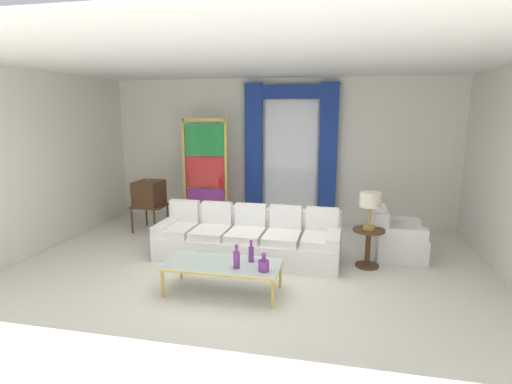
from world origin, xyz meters
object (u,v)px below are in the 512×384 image
object	(u,v)px
vintage_tv	(149,195)
stained_glass_divider	(205,175)
coffee_table	(223,265)
round_side_table	(368,244)
bottle_blue_decanter	(251,253)
armchair_white	(395,240)
bottle_crystal_tall	(237,259)
table_lamp_brass	(370,201)
bottle_amber_squat	(264,265)
couch_white_long	(248,240)
peacock_figurine	(220,220)

from	to	relation	value
vintage_tv	stained_glass_divider	size ratio (longest dim) A/B	0.61
coffee_table	vintage_tv	xyz separation A→B (m)	(-2.24, 2.42, 0.35)
vintage_tv	round_side_table	xyz separation A→B (m)	(4.14, -1.07, -0.37)
round_side_table	stained_glass_divider	bearing A→B (deg)	152.04
bottle_blue_decanter	armchair_white	world-z (taller)	armchair_white
coffee_table	armchair_white	world-z (taller)	armchair_white
bottle_crystal_tall	table_lamp_brass	bearing A→B (deg)	41.39
bottle_amber_squat	armchair_white	world-z (taller)	armchair_white
stained_glass_divider	vintage_tv	bearing A→B (deg)	-147.09
stained_glass_divider	couch_white_long	bearing A→B (deg)	-52.46
stained_glass_divider	bottle_amber_squat	bearing A→B (deg)	-59.73
bottle_crystal_tall	bottle_amber_squat	size ratio (longest dim) A/B	1.32
stained_glass_divider	round_side_table	distance (m)	3.67
coffee_table	round_side_table	bearing A→B (deg)	35.40
bottle_amber_squat	vintage_tv	size ratio (longest dim) A/B	0.18
bottle_crystal_tall	vintage_tv	bearing A→B (deg)	134.07
vintage_tv	round_side_table	world-z (taller)	vintage_tv
armchair_white	stained_glass_divider	distance (m)	3.89
bottle_blue_decanter	bottle_crystal_tall	bearing A→B (deg)	-116.66
stained_glass_divider	table_lamp_brass	xyz separation A→B (m)	(3.18, -1.69, -0.03)
vintage_tv	peacock_figurine	bearing A→B (deg)	11.51
couch_white_long	bottle_blue_decanter	xyz separation A→B (m)	(0.32, -1.20, 0.22)
bottle_blue_decanter	bottle_amber_squat	size ratio (longest dim) A/B	1.24
bottle_blue_decanter	bottle_amber_squat	xyz separation A→B (m)	(0.22, -0.28, -0.04)
stained_glass_divider	armchair_white	bearing A→B (deg)	-17.42
couch_white_long	round_side_table	bearing A→B (deg)	0.57
bottle_amber_squat	armchair_white	bearing A→B (deg)	49.05
bottle_blue_decanter	peacock_figurine	world-z (taller)	bottle_blue_decanter
couch_white_long	stained_glass_divider	size ratio (longest dim) A/B	1.33
bottle_crystal_tall	coffee_table	bearing A→B (deg)	150.18
vintage_tv	peacock_figurine	world-z (taller)	vintage_tv
bottle_crystal_tall	vintage_tv	xyz separation A→B (m)	(-2.47, 2.55, 0.19)
stained_glass_divider	table_lamp_brass	distance (m)	3.60
coffee_table	table_lamp_brass	distance (m)	2.42
bottle_blue_decanter	vintage_tv	distance (m)	3.47
coffee_table	bottle_crystal_tall	distance (m)	0.30
couch_white_long	bottle_crystal_tall	distance (m)	1.49
bottle_blue_decanter	bottle_amber_squat	bearing A→B (deg)	-51.36
couch_white_long	stained_glass_divider	xyz separation A→B (m)	(-1.31, 1.71, 0.75)
armchair_white	bottle_crystal_tall	bearing A→B (deg)	-136.38
couch_white_long	round_side_table	size ratio (longest dim) A/B	4.93
bottle_amber_squat	stained_glass_divider	world-z (taller)	stained_glass_divider
coffee_table	bottle_amber_squat	distance (m)	0.60
coffee_table	couch_white_long	bearing A→B (deg)	88.83
couch_white_long	coffee_table	size ratio (longest dim) A/B	1.95
table_lamp_brass	bottle_blue_decanter	bearing A→B (deg)	-141.74
bottle_blue_decanter	bottle_crystal_tall	xyz separation A→B (m)	(-0.13, -0.26, 0.01)
coffee_table	peacock_figurine	xyz separation A→B (m)	(-0.89, 2.70, -0.16)
coffee_table	peacock_figurine	distance (m)	2.84
stained_glass_divider	round_side_table	size ratio (longest dim) A/B	3.70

